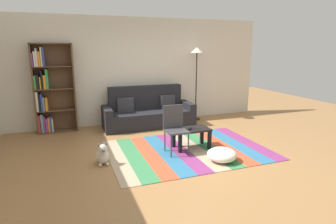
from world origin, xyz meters
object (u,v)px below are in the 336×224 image
at_px(folding_chair, 175,125).
at_px(couch, 148,113).
at_px(pouf, 222,155).
at_px(standing_lamp, 197,60).
at_px(dog, 103,155).
at_px(coffee_table, 192,133).
at_px(bookshelf, 49,90).
at_px(tv_remote, 190,129).

bearing_deg(folding_chair, couch, 99.03).
height_order(pouf, standing_lamp, standing_lamp).
height_order(dog, folding_chair, folding_chair).
distance_m(coffee_table, pouf, 0.84).
bearing_deg(bookshelf, folding_chair, -44.87).
height_order(dog, standing_lamp, standing_lamp).
relative_size(coffee_table, pouf, 1.35).
distance_m(bookshelf, folding_chair, 3.18).
bearing_deg(coffee_table, standing_lamp, 62.27).
bearing_deg(standing_lamp, bookshelf, 178.37).
relative_size(couch, tv_remote, 15.07).
bearing_deg(couch, tv_remote, -81.56).
relative_size(couch, bookshelf, 1.10).
height_order(couch, bookshelf, bookshelf).
relative_size(pouf, tv_remote, 3.49).
bearing_deg(couch, pouf, -78.03).
xyz_separation_m(couch, standing_lamp, (1.42, 0.18, 1.30)).
bearing_deg(couch, standing_lamp, 7.28).
bearing_deg(bookshelf, tv_remote, -40.58).
xyz_separation_m(bookshelf, dog, (0.87, -2.32, -0.83)).
relative_size(bookshelf, pouf, 3.93).
bearing_deg(standing_lamp, dog, -141.89).
xyz_separation_m(coffee_table, standing_lamp, (1.08, 2.05, 1.31)).
bearing_deg(coffee_table, dog, -174.43).
bearing_deg(pouf, folding_chair, 130.15).
relative_size(coffee_table, dog, 1.77).
relative_size(bookshelf, coffee_table, 2.92).
height_order(couch, coffee_table, couch).
bearing_deg(folding_chair, coffee_table, 20.97).
distance_m(tv_remote, folding_chair, 0.35).
bearing_deg(coffee_table, folding_chair, -169.32).
height_order(pouf, tv_remote, tv_remote).
relative_size(standing_lamp, tv_remote, 13.05).
bearing_deg(bookshelf, coffee_table, -39.40).
xyz_separation_m(couch, bookshelf, (-2.28, 0.29, 0.65)).
height_order(coffee_table, pouf, coffee_table).
relative_size(couch, pouf, 4.32).
height_order(pouf, folding_chair, folding_chair).
relative_size(pouf, standing_lamp, 0.27).
bearing_deg(couch, folding_chair, -91.26).
xyz_separation_m(coffee_table, folding_chair, (-0.38, -0.07, 0.21)).
bearing_deg(dog, couch, 55.32).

